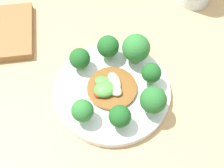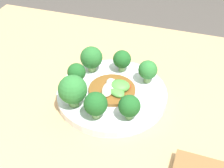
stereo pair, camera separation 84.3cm
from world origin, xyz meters
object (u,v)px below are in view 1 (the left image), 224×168
object	(u,v)px
broccoli_southeast	(153,100)
broccoli_south	(120,117)
stirfry_center	(109,87)
plate	(112,91)
broccoli_north	(108,47)
broccoli_southwest	(83,111)
broccoli_northwest	(80,59)
broccoli_northeast	(136,48)
broccoli_east	(151,73)

from	to	relation	value
broccoli_southeast	broccoli_south	size ratio (longest dim) A/B	1.17
broccoli_southeast	stirfry_center	world-z (taller)	broccoli_southeast
plate	broccoli_south	bearing A→B (deg)	-88.99
broccoli_southeast	broccoli_north	bearing A→B (deg)	113.86
plate	broccoli_north	world-z (taller)	broccoli_north
broccoli_southwest	broccoli_south	world-z (taller)	same
broccoli_northwest	stirfry_center	world-z (taller)	broccoli_northwest
broccoli_north	broccoli_northeast	bearing A→B (deg)	-18.82
broccoli_southeast	broccoli_south	world-z (taller)	broccoli_southeast
broccoli_north	broccoli_southwest	world-z (taller)	broccoli_north
stirfry_center	broccoli_southwest	bearing A→B (deg)	-136.68
stirfry_center	broccoli_northeast	bearing A→B (deg)	44.71
broccoli_north	stirfry_center	xyz separation A→B (m)	(-0.01, -0.09, -0.03)
broccoli_north	broccoli_northeast	size ratio (longest dim) A/B	0.82
broccoli_south	stirfry_center	distance (m)	0.08
broccoli_north	broccoli_southeast	size ratio (longest dim) A/B	0.93
broccoli_northwest	broccoli_southeast	xyz separation A→B (m)	(0.13, -0.13, 0.01)
broccoli_east	stirfry_center	size ratio (longest dim) A/B	0.54
broccoli_east	broccoli_south	bearing A→B (deg)	-133.50
broccoli_northwest	broccoli_south	bearing A→B (deg)	-68.22
broccoli_northwest	broccoli_northeast	size ratio (longest dim) A/B	0.74
plate	broccoli_southwest	xyz separation A→B (m)	(-0.07, -0.06, 0.04)
broccoli_northwest	broccoli_north	xyz separation A→B (m)	(0.06, 0.02, 0.00)
broccoli_northwest	broccoli_southwest	distance (m)	0.12
broccoli_north	broccoli_southwest	distance (m)	0.16
plate	broccoli_northeast	distance (m)	0.10
broccoli_northeast	broccoli_northwest	bearing A→B (deg)	179.82
broccoli_northeast	broccoli_north	bearing A→B (deg)	161.18
broccoli_south	broccoli_north	bearing A→B (deg)	88.49
plate	broccoli_southeast	bearing A→B (deg)	-40.10
broccoli_northwest	broccoli_northeast	distance (m)	0.12
broccoli_northwest	broccoli_northeast	xyz separation A→B (m)	(0.12, -0.00, 0.01)
plate	stirfry_center	size ratio (longest dim) A/B	2.35
plate	stirfry_center	world-z (taller)	stirfry_center
broccoli_north	broccoli_northwest	bearing A→B (deg)	-163.37
broccoli_north	stirfry_center	world-z (taller)	broccoli_north
broccoli_northwest	broccoli_northeast	world-z (taller)	broccoli_northeast
broccoli_northwest	broccoli_southeast	world-z (taller)	broccoli_southeast
broccoli_southeast	broccoli_northeast	bearing A→B (deg)	93.39
broccoli_southwest	broccoli_southeast	distance (m)	0.13
broccoli_southwest	broccoli_south	bearing A→B (deg)	-18.96
broccoli_north	broccoli_southeast	xyz separation A→B (m)	(0.06, -0.14, 0.00)
broccoli_east	broccoli_southwest	xyz separation A→B (m)	(-0.15, -0.06, -0.00)
broccoli_northwest	stirfry_center	xyz separation A→B (m)	(0.05, -0.07, -0.02)
broccoli_northwest	broccoli_southwest	xyz separation A→B (m)	(-0.01, -0.12, 0.00)
broccoli_east	broccoli_south	world-z (taller)	broccoli_east
stirfry_center	broccoli_south	bearing A→B (deg)	-85.14
broccoli_north	broccoli_southeast	world-z (taller)	broccoli_southeast
broccoli_east	broccoli_southeast	distance (m)	0.06
broccoli_east	plate	bearing A→B (deg)	-177.52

